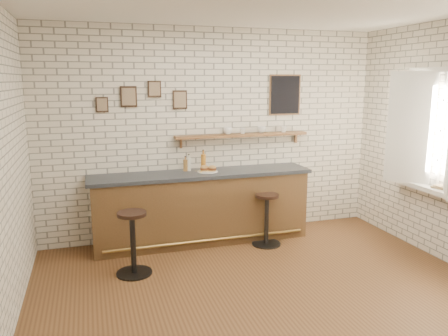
# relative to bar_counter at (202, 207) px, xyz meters

# --- Properties ---
(ground) EXTENTS (5.00, 5.00, 0.00)m
(ground) POSITION_rel_bar_counter_xyz_m (0.27, -1.70, -0.51)
(ground) COLOR brown
(ground) RESTS_ON ground
(bar_counter) EXTENTS (3.10, 0.65, 1.01)m
(bar_counter) POSITION_rel_bar_counter_xyz_m (0.00, 0.00, 0.00)
(bar_counter) COLOR brown
(bar_counter) RESTS_ON ground
(sandwich_plate) EXTENTS (0.28, 0.28, 0.01)m
(sandwich_plate) POSITION_rel_bar_counter_xyz_m (0.09, -0.00, 0.51)
(sandwich_plate) COLOR white
(sandwich_plate) RESTS_ON bar_counter
(ciabatta_sandwich) EXTENTS (0.25, 0.17, 0.08)m
(ciabatta_sandwich) POSITION_rel_bar_counter_xyz_m (0.10, -0.00, 0.55)
(ciabatta_sandwich) COLOR tan
(ciabatta_sandwich) RESTS_ON sandwich_plate
(potato_chips) EXTENTS (0.27, 0.17, 0.00)m
(potato_chips) POSITION_rel_bar_counter_xyz_m (0.06, -0.00, 0.52)
(potato_chips) COLOR #EDC353
(potato_chips) RESTS_ON sandwich_plate
(bitters_bottle_brown) EXTENTS (0.07, 0.07, 0.21)m
(bitters_bottle_brown) POSITION_rel_bar_counter_xyz_m (-0.19, 0.14, 0.59)
(bitters_bottle_brown) COLOR brown
(bitters_bottle_brown) RESTS_ON bar_counter
(bitters_bottle_white) EXTENTS (0.06, 0.06, 0.24)m
(bitters_bottle_white) POSITION_rel_bar_counter_xyz_m (-0.15, 0.14, 0.60)
(bitters_bottle_white) COLOR beige
(bitters_bottle_white) RESTS_ON bar_counter
(bitters_bottle_amber) EXTENTS (0.07, 0.07, 0.29)m
(bitters_bottle_amber) POSITION_rel_bar_counter_xyz_m (0.07, 0.14, 0.62)
(bitters_bottle_amber) COLOR #A9671B
(bitters_bottle_amber) RESTS_ON bar_counter
(condiment_bottle_yellow) EXTENTS (0.06, 0.06, 0.20)m
(condiment_bottle_yellow) POSITION_rel_bar_counter_xyz_m (0.06, 0.14, 0.59)
(condiment_bottle_yellow) COLOR yellow
(condiment_bottle_yellow) RESTS_ON bar_counter
(bar_stool_left) EXTENTS (0.43, 0.43, 0.77)m
(bar_stool_left) POSITION_rel_bar_counter_xyz_m (-1.05, -0.81, -0.10)
(bar_stool_left) COLOR black
(bar_stool_left) RESTS_ON ground
(bar_stool_right) EXTENTS (0.41, 0.41, 0.73)m
(bar_stool_right) POSITION_rel_bar_counter_xyz_m (0.83, -0.40, -0.12)
(bar_stool_right) COLOR black
(bar_stool_right) RESTS_ON ground
(wall_shelf) EXTENTS (2.00, 0.18, 0.18)m
(wall_shelf) POSITION_rel_bar_counter_xyz_m (0.67, 0.20, 0.97)
(wall_shelf) COLOR brown
(wall_shelf) RESTS_ON ground
(shelf_cup_a) EXTENTS (0.18, 0.18, 0.10)m
(shelf_cup_a) POSITION_rel_bar_counter_xyz_m (0.45, 0.20, 1.04)
(shelf_cup_a) COLOR white
(shelf_cup_a) RESTS_ON wall_shelf
(shelf_cup_b) EXTENTS (0.12, 0.12, 0.08)m
(shelf_cup_b) POSITION_rel_bar_counter_xyz_m (0.68, 0.20, 1.03)
(shelf_cup_b) COLOR white
(shelf_cup_b) RESTS_ON wall_shelf
(shelf_cup_c) EXTENTS (0.16, 0.16, 0.10)m
(shelf_cup_c) POSITION_rel_bar_counter_xyz_m (0.97, 0.20, 1.04)
(shelf_cup_c) COLOR white
(shelf_cup_c) RESTS_ON wall_shelf
(shelf_cup_d) EXTENTS (0.12, 0.12, 0.09)m
(shelf_cup_d) POSITION_rel_bar_counter_xyz_m (1.33, 0.20, 1.04)
(shelf_cup_d) COLOR white
(shelf_cup_d) RESTS_ON wall_shelf
(back_wall_decor) EXTENTS (2.96, 0.02, 0.56)m
(back_wall_decor) POSITION_rel_bar_counter_xyz_m (0.50, 0.28, 1.54)
(back_wall_decor) COLOR black
(back_wall_decor) RESTS_ON ground
(window_sill) EXTENTS (0.20, 1.35, 0.06)m
(window_sill) POSITION_rel_bar_counter_xyz_m (2.67, -1.40, 0.39)
(window_sill) COLOR white
(window_sill) RESTS_ON ground
(casement_window) EXTENTS (0.40, 1.30, 1.56)m
(casement_window) POSITION_rel_bar_counter_xyz_m (2.63, -1.40, 1.14)
(casement_window) COLOR white
(casement_window) RESTS_ON ground
(book_lower) EXTENTS (0.25, 0.29, 0.02)m
(book_lower) POSITION_rel_bar_counter_xyz_m (2.65, -1.55, 0.44)
(book_lower) COLOR tan
(book_lower) RESTS_ON window_sill
(book_upper) EXTENTS (0.18, 0.24, 0.02)m
(book_upper) POSITION_rel_bar_counter_xyz_m (2.65, -1.55, 0.46)
(book_upper) COLOR tan
(book_upper) RESTS_ON book_lower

